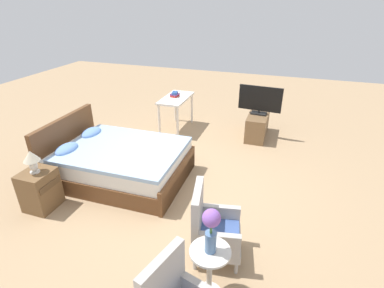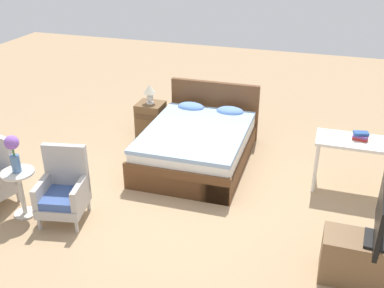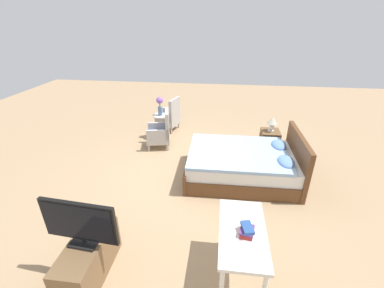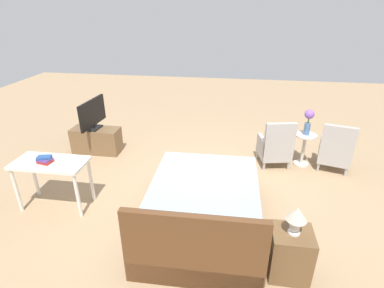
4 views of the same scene
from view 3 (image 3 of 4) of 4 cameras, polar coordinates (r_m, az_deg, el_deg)
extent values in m
plane|color=#A38460|center=(5.19, -0.05, -7.30)|extent=(16.00, 16.00, 0.00)
cube|color=brown|center=(5.20, 10.72, -5.89)|extent=(1.49, 2.12, 0.28)
cube|color=white|center=(5.07, 10.96, -3.40)|extent=(1.43, 2.04, 0.24)
cube|color=#93B2D6|center=(4.99, 10.15, -1.86)|extent=(1.48, 1.87, 0.06)
cube|color=brown|center=(5.22, 22.18, -3.05)|extent=(1.50, 0.10, 0.96)
cube|color=brown|center=(5.17, -0.61, -4.76)|extent=(1.50, 0.08, 0.40)
ellipsoid|color=#668ED1|center=(5.39, 18.74, -0.22)|extent=(0.44, 0.29, 0.14)
ellipsoid|color=#668ED1|center=(4.82, 20.17, -3.71)|extent=(0.44, 0.29, 0.14)
cylinder|color=#ADA8A3|center=(7.62, -6.12, 4.72)|extent=(0.04, 0.04, 0.16)
cylinder|color=#ADA8A3|center=(7.25, -7.83, 3.47)|extent=(0.04, 0.04, 0.16)
cylinder|color=#ADA8A3|center=(7.42, -2.98, 4.24)|extent=(0.04, 0.04, 0.16)
cylinder|color=#ADA8A3|center=(7.04, -4.58, 2.93)|extent=(0.04, 0.04, 0.16)
cube|color=#ADA8A3|center=(7.28, -5.42, 4.88)|extent=(0.66, 0.66, 0.12)
cube|color=#3D5693|center=(7.24, -5.46, 5.69)|extent=(0.61, 0.61, 0.10)
cube|color=#ADA8A3|center=(7.05, -3.88, 7.50)|extent=(0.54, 0.22, 0.64)
cube|color=#ADA8A3|center=(7.41, -4.64, 6.87)|extent=(0.20, 0.51, 0.26)
cube|color=#ADA8A3|center=(7.02, -6.38, 5.66)|extent=(0.20, 0.51, 0.26)
cylinder|color=#ADA8A3|center=(6.60, -9.30, 0.95)|extent=(0.04, 0.04, 0.16)
cylinder|color=#ADA8A3|center=(6.18, -9.59, -0.88)|extent=(0.04, 0.04, 0.16)
cylinder|color=#ADA8A3|center=(6.57, -5.30, 1.09)|extent=(0.04, 0.04, 0.16)
cylinder|color=#ADA8A3|center=(6.16, -5.33, -0.74)|extent=(0.04, 0.04, 0.16)
cube|color=#ADA8A3|center=(6.31, -7.46, 1.27)|extent=(0.64, 0.64, 0.12)
cube|color=#3D5693|center=(6.27, -7.51, 2.18)|extent=(0.59, 0.59, 0.10)
cube|color=#ADA8A3|center=(6.15, -5.52, 4.55)|extent=(0.55, 0.19, 0.64)
cube|color=#ADA8A3|center=(6.45, -7.47, 3.69)|extent=(0.17, 0.52, 0.26)
cube|color=#ADA8A3|center=(6.02, -7.65, 1.96)|extent=(0.17, 0.52, 0.26)
cylinder|color=beige|center=(6.89, -6.76, 1.64)|extent=(0.28, 0.28, 0.03)
cylinder|color=beige|center=(6.77, -6.89, 3.92)|extent=(0.06, 0.06, 0.57)
cylinder|color=beige|center=(6.66, -7.02, 6.28)|extent=(0.40, 0.40, 0.02)
cylinder|color=#4C709E|center=(6.62, -7.08, 7.27)|extent=(0.11, 0.11, 0.22)
cylinder|color=#477538|center=(6.57, -7.16, 8.59)|extent=(0.02, 0.02, 0.10)
sphere|color=#8956B7|center=(6.54, -7.22, 9.61)|extent=(0.17, 0.17, 0.17)
cube|color=brown|center=(6.12, 16.76, 0.26)|extent=(0.44, 0.40, 0.59)
cube|color=brown|center=(6.04, 15.00, 1.37)|extent=(0.37, 0.01, 0.09)
cylinder|color=silver|center=(6.00, 17.14, 2.86)|extent=(0.13, 0.13, 0.02)
ellipsoid|color=silver|center=(5.97, 17.25, 3.66)|extent=(0.11, 0.11, 0.16)
cone|color=beige|center=(5.91, 17.45, 5.04)|extent=(0.22, 0.22, 0.15)
cube|color=brown|center=(3.62, -21.96, -22.56)|extent=(0.96, 0.40, 0.51)
cube|color=black|center=(3.43, -22.76, -19.53)|extent=(0.23, 0.34, 0.03)
cylinder|color=black|center=(3.40, -22.88, -19.05)|extent=(0.04, 0.04, 0.05)
cube|color=black|center=(3.21, -23.79, -15.45)|extent=(0.12, 0.89, 0.52)
cube|color=black|center=(3.20, -24.04, -15.72)|extent=(0.07, 0.83, 0.46)
cylinder|color=silver|center=(3.65, 6.81, -17.51)|extent=(0.05, 0.05, 0.71)
cylinder|color=silver|center=(3.69, 13.67, -17.71)|extent=(0.05, 0.05, 0.71)
cube|color=silver|center=(3.07, 11.18, -18.66)|extent=(1.04, 0.52, 0.04)
cube|color=#AD2823|center=(3.02, 12.07, -18.62)|extent=(0.21, 0.17, 0.04)
cube|color=#66387A|center=(2.99, 12.13, -18.16)|extent=(0.21, 0.18, 0.03)
cube|color=#284C8E|center=(2.97, 12.20, -17.71)|extent=(0.21, 0.15, 0.04)
camera|label=1|loc=(8.34, -8.06, 25.52)|focal=28.00mm
camera|label=2|loc=(6.02, -61.55, 17.89)|focal=42.00mm
camera|label=4|loc=(6.01, 48.06, 17.65)|focal=28.00mm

